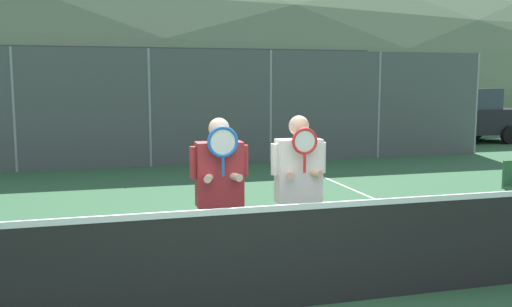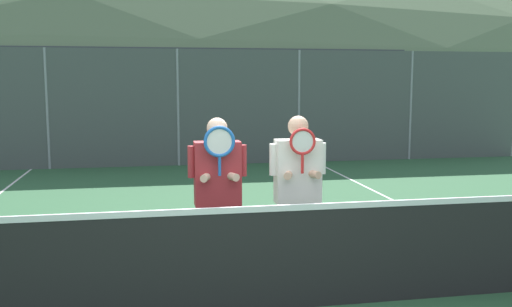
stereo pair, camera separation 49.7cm
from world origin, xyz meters
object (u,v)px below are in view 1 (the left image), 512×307
at_px(player_center_left, 299,183).
at_px(car_center, 310,118).
at_px(car_left_of_center, 143,120).
at_px(player_leftmost, 220,186).
at_px(car_right_of_center, 454,115).

distance_m(player_center_left, car_center, 12.15).
height_order(player_center_left, car_left_of_center, car_left_of_center).
bearing_deg(car_center, car_left_of_center, 175.82).
distance_m(player_leftmost, car_center, 12.42).
bearing_deg(player_center_left, player_leftmost, 175.79).
bearing_deg(car_right_of_center, player_leftmost, -133.03).
xyz_separation_m(player_center_left, car_right_of_center, (9.57, 11.20, -0.11)).
height_order(player_center_left, car_right_of_center, car_right_of_center).
distance_m(player_leftmost, player_center_left, 0.83).
relative_size(player_center_left, car_center, 0.39).
bearing_deg(car_left_of_center, car_right_of_center, -2.73).
xyz_separation_m(player_center_left, car_left_of_center, (-0.72, 11.69, -0.11)).
xyz_separation_m(car_left_of_center, car_center, (5.16, -0.38, -0.01)).
height_order(player_leftmost, player_center_left, player_center_left).
distance_m(car_left_of_center, car_center, 5.17).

